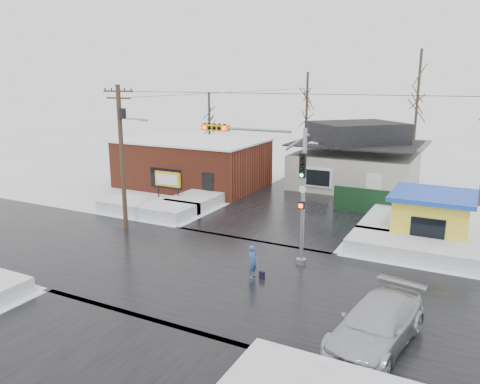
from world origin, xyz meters
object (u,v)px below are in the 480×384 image
at_px(marquee_sign, 168,180).
at_px(car, 377,324).
at_px(kiosk, 432,217).
at_px(traffic_signal, 274,175).
at_px(utility_pole, 122,149).
at_px(pedestrian, 253,262).

distance_m(marquee_sign, car, 21.85).
bearing_deg(kiosk, marquee_sign, -178.45).
relative_size(traffic_signal, utility_pole, 0.78).
bearing_deg(marquee_sign, pedestrian, -38.41).
height_order(marquee_sign, kiosk, kiosk).
distance_m(kiosk, pedestrian, 11.92).
xyz_separation_m(marquee_sign, car, (17.97, -12.38, -1.12)).
distance_m(utility_pole, marquee_sign, 6.87).
height_order(utility_pole, pedestrian, utility_pole).
xyz_separation_m(traffic_signal, pedestrian, (0.08, -2.60, -3.74)).
xyz_separation_m(utility_pole, marquee_sign, (-1.07, 5.99, -3.19)).
bearing_deg(marquee_sign, car, -34.56).
height_order(traffic_signal, utility_pole, utility_pole).
bearing_deg(pedestrian, marquee_sign, 58.62).
relative_size(traffic_signal, marquee_sign, 2.75).
relative_size(utility_pole, kiosk, 1.96).
bearing_deg(car, utility_pole, 168.92).
distance_m(marquee_sign, pedestrian, 14.73).
relative_size(marquee_sign, kiosk, 0.55).
bearing_deg(kiosk, pedestrian, -125.97).
relative_size(traffic_signal, car, 1.27).
xyz_separation_m(marquee_sign, pedestrian, (11.51, -9.13, -1.12)).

